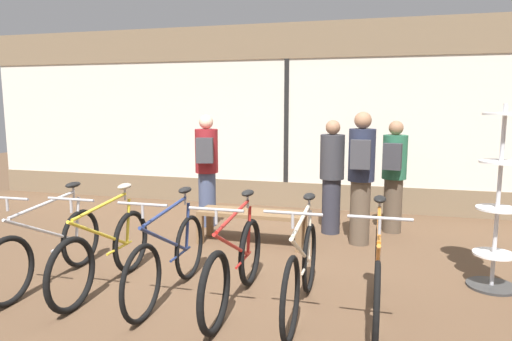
{
  "coord_description": "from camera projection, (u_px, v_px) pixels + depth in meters",
  "views": [
    {
      "loc": [
        1.58,
        -4.37,
        1.85
      ],
      "look_at": [
        0.0,
        1.46,
        0.95
      ],
      "focal_mm": 32.0,
      "sensor_mm": 36.0,
      "label": 1
    }
  ],
  "objects": [
    {
      "name": "ground_plane",
      "position": [
        220.0,
        278.0,
        4.85
      ],
      "size": [
        24.0,
        24.0,
        0.0
      ],
      "primitive_type": "plane",
      "color": "brown"
    },
    {
      "name": "shop_back_wall",
      "position": [
        287.0,
        115.0,
        7.97
      ],
      "size": [
        12.0,
        0.08,
        3.2
      ],
      "color": "#7A664C",
      "rests_on": "ground_plane"
    },
    {
      "name": "bicycle_far_left",
      "position": [
        49.0,
        249.0,
        4.67
      ],
      "size": [
        0.46,
        1.72,
        1.01
      ],
      "color": "black",
      "rests_on": "ground_plane"
    },
    {
      "name": "bicycle_left",
      "position": [
        105.0,
        252.0,
        4.53
      ],
      "size": [
        0.46,
        1.7,
        1.02
      ],
      "color": "black",
      "rests_on": "ground_plane"
    },
    {
      "name": "bicycle_center_left",
      "position": [
        169.0,
        258.0,
        4.34
      ],
      "size": [
        0.46,
        1.68,
        1.02
      ],
      "color": "black",
      "rests_on": "ground_plane"
    },
    {
      "name": "bicycle_center_right",
      "position": [
        235.0,
        266.0,
        4.16
      ],
      "size": [
        0.46,
        1.72,
        1.02
      ],
      "color": "black",
      "rests_on": "ground_plane"
    },
    {
      "name": "bicycle_right",
      "position": [
        301.0,
        271.0,
        4.02
      ],
      "size": [
        0.46,
        1.67,
        1.02
      ],
      "color": "black",
      "rests_on": "ground_plane"
    },
    {
      "name": "bicycle_far_right",
      "position": [
        377.0,
        278.0,
        3.82
      ],
      "size": [
        0.46,
        1.72,
        1.04
      ],
      "color": "black",
      "rests_on": "ground_plane"
    },
    {
      "name": "accessory_rack",
      "position": [
        497.0,
        215.0,
        4.51
      ],
      "size": [
        0.48,
        0.48,
        1.84
      ],
      "color": "#333333",
      "rests_on": "ground_plane"
    },
    {
      "name": "display_bench",
      "position": [
        252.0,
        217.0,
        6.0
      ],
      "size": [
        1.4,
        0.44,
        0.44
      ],
      "color": "brown",
      "rests_on": "ground_plane"
    },
    {
      "name": "customer_near_rack",
      "position": [
        207.0,
        167.0,
        6.8
      ],
      "size": [
        0.42,
        0.54,
        1.67
      ],
      "color": "#424C6B",
      "rests_on": "ground_plane"
    },
    {
      "name": "customer_by_window",
      "position": [
        361.0,
        174.0,
        5.89
      ],
      "size": [
        0.35,
        0.49,
        1.74
      ],
      "color": "brown",
      "rests_on": "ground_plane"
    },
    {
      "name": "customer_mid_floor",
      "position": [
        394.0,
        173.0,
        6.45
      ],
      "size": [
        0.39,
        0.52,
        1.6
      ],
      "color": "brown",
      "rests_on": "ground_plane"
    },
    {
      "name": "customer_near_bench",
      "position": [
        332.0,
        175.0,
        6.43
      ],
      "size": [
        0.44,
        0.44,
        1.61
      ],
      "color": "#2D2D38",
      "rests_on": "ground_plane"
    }
  ]
}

